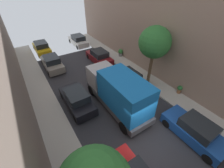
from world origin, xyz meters
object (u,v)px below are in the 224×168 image
at_px(street_tree_1, 155,43).
at_px(parked_car_right_1, 195,130).
at_px(parked_car_left_4, 52,63).
at_px(delivery_truck, 118,91).
at_px(parked_car_right_2, 128,79).
at_px(parked_car_right_4, 78,41).
at_px(parked_car_left_5, 42,48).
at_px(parked_car_left_3, 77,99).
at_px(parked_car_right_3, 99,57).
at_px(potted_plant_1, 180,89).
at_px(potted_plant_3, 120,52).

bearing_deg(street_tree_1, parked_car_right_1, -107.81).
height_order(parked_car_left_4, delivery_truck, delivery_truck).
relative_size(parked_car_right_2, delivery_truck, 0.64).
bearing_deg(parked_car_right_4, parked_car_left_5, 177.66).
xyz_separation_m(parked_car_left_3, delivery_truck, (2.70, -2.08, 1.07)).
relative_size(parked_car_left_3, parked_car_right_3, 1.00).
bearing_deg(parked_car_left_4, parked_car_right_1, -69.79).
bearing_deg(potted_plant_1, parked_car_right_3, 107.96).
bearing_deg(parked_car_right_3, parked_car_right_1, -90.00).
xyz_separation_m(parked_car_left_4, parked_car_right_3, (5.40, -1.63, 0.00)).
distance_m(parked_car_right_2, parked_car_right_3, 5.85).
distance_m(parked_car_left_3, potted_plant_1, 9.27).
height_order(parked_car_left_5, parked_car_right_2, same).
height_order(parked_car_left_3, delivery_truck, delivery_truck).
xyz_separation_m(parked_car_right_1, delivery_truck, (-2.70, 5.09, 1.07)).
relative_size(parked_car_left_4, parked_car_right_2, 1.00).
height_order(parked_car_left_3, potted_plant_3, parked_car_left_3).
relative_size(parked_car_left_4, parked_car_right_1, 1.00).
bearing_deg(parked_car_left_5, parked_car_right_3, -51.86).
xyz_separation_m(street_tree_1, potted_plant_3, (0.96, 6.26, -3.56)).
bearing_deg(street_tree_1, parked_car_right_2, 160.22).
relative_size(parked_car_left_4, parked_car_right_3, 1.00).
distance_m(parked_car_left_4, parked_car_right_1, 15.63).
distance_m(parked_car_left_3, parked_car_right_2, 5.40).
height_order(parked_car_left_5, potted_plant_1, parked_car_left_5).
bearing_deg(potted_plant_1, street_tree_1, 109.16).
bearing_deg(parked_car_left_4, parked_car_right_4, 42.93).
xyz_separation_m(delivery_truck, potted_plant_3, (5.73, 7.61, -1.09)).
bearing_deg(parked_car_right_2, delivery_truck, -142.24).
xyz_separation_m(parked_car_left_5, parked_car_right_4, (5.40, -0.22, 0.00)).
distance_m(parked_car_right_3, parked_car_right_4, 6.66).
bearing_deg(street_tree_1, parked_car_left_3, 174.40).
bearing_deg(potted_plant_1, parked_car_left_4, 127.22).
distance_m(parked_car_left_3, delivery_truck, 3.57).
relative_size(parked_car_right_1, parked_car_right_2, 1.00).
xyz_separation_m(parked_car_right_3, potted_plant_1, (3.10, -9.56, -0.13)).
distance_m(parked_car_right_1, street_tree_1, 7.63).
relative_size(parked_car_right_2, street_tree_1, 0.75).
bearing_deg(parked_car_left_5, delivery_truck, -79.67).
bearing_deg(potted_plant_1, parked_car_left_3, 156.50).
height_order(parked_car_right_3, potted_plant_1, parked_car_right_3).
relative_size(parked_car_right_4, potted_plant_1, 5.35).
xyz_separation_m(street_tree_1, potted_plant_1, (1.03, -2.96, -3.67)).
bearing_deg(parked_car_right_3, parked_car_right_2, -90.00).
relative_size(potted_plant_1, potted_plant_3, 0.80).
height_order(parked_car_left_4, parked_car_right_4, same).
distance_m(parked_car_right_1, parked_car_right_3, 13.03).
height_order(potted_plant_1, potted_plant_3, potted_plant_3).
relative_size(parked_car_right_4, street_tree_1, 0.75).
xyz_separation_m(delivery_truck, potted_plant_1, (5.80, -1.62, -1.20)).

